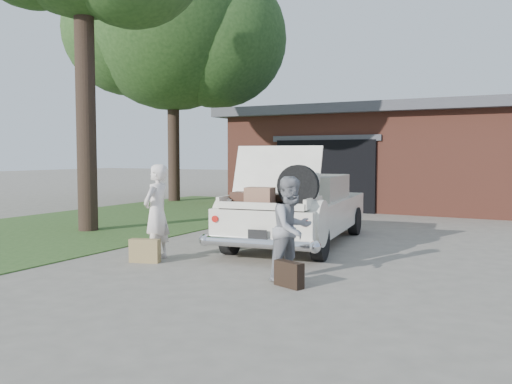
% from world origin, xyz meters
% --- Properties ---
extents(ground, '(90.00, 90.00, 0.00)m').
position_xyz_m(ground, '(0.00, 0.00, 0.00)').
color(ground, gray).
rests_on(ground, ground).
extents(grass_strip, '(6.00, 16.00, 0.02)m').
position_xyz_m(grass_strip, '(-5.50, 3.00, 0.01)').
color(grass_strip, '#2D4C1E').
rests_on(grass_strip, ground).
extents(house, '(12.80, 7.80, 3.30)m').
position_xyz_m(house, '(0.98, 11.47, 1.67)').
color(house, brown).
rests_on(house, ground).
extents(tree_back, '(7.79, 6.78, 10.17)m').
position_xyz_m(tree_back, '(-7.68, 8.73, 6.49)').
color(tree_back, '#38281E').
rests_on(tree_back, ground).
extents(sedan, '(2.39, 4.91, 1.91)m').
position_xyz_m(sedan, '(0.23, 1.96, 0.70)').
color(sedan, white).
rests_on(sedan, ground).
extents(woman_left, '(0.43, 0.62, 1.60)m').
position_xyz_m(woman_left, '(-1.23, -0.62, 0.80)').
color(woman_left, white).
rests_on(woman_left, ground).
extents(woman_right, '(0.77, 0.86, 1.46)m').
position_xyz_m(woman_right, '(1.37, -0.93, 0.73)').
color(woman_right, gray).
rests_on(woman_right, ground).
extents(suitcase_left, '(0.52, 0.29, 0.38)m').
position_xyz_m(suitcase_left, '(-1.26, -0.90, 0.19)').
color(suitcase_left, '#9C824F').
rests_on(suitcase_left, ground).
extents(suitcase_right, '(0.46, 0.29, 0.34)m').
position_xyz_m(suitcase_right, '(1.50, -1.30, 0.17)').
color(suitcase_right, black).
rests_on(suitcase_right, ground).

